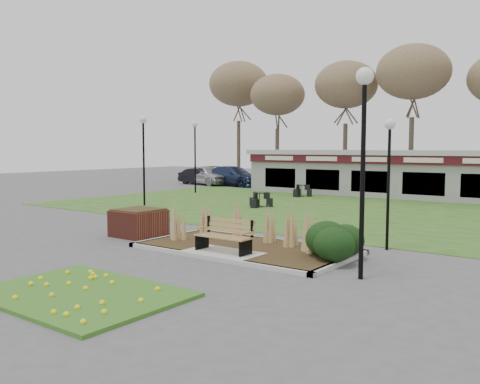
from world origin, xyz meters
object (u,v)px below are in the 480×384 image
Objects in this scene: brick_planter at (139,222)px; car_blue at (233,176)px; park_bench at (225,235)px; bistro_set_a at (259,202)px; car_silver at (207,175)px; car_black at (201,176)px; lamp_post_near_left at (389,155)px; bistro_set_b at (301,193)px; lamp_post_mid_left at (143,140)px; lamp_post_near_right at (364,126)px; food_pavilion at (431,174)px; lamp_post_far_left at (195,141)px.

car_blue reaches higher than brick_planter.
brick_planter is at bearing 170.31° from park_bench.
bistro_set_a is at bearing -133.18° from car_blue.
car_silver is 0.68m from car_black.
car_black is 3.12m from car_blue.
car_black is (-0.67, 0.00, -0.13)m from car_silver.
bistro_set_b is at bearing 128.55° from lamp_post_near_left.
lamp_post_mid_left is 0.87× the size of car_blue.
car_silver is at bearing 139.80° from bistro_set_a.
brick_planter is at bearing 174.09° from lamp_post_near_right.
car_blue is at bearing 133.08° from lamp_post_near_right.
food_pavilion is at bearing 57.93° from bistro_set_a.
car_blue is (-1.81, 6.64, -2.72)m from lamp_post_far_left.
car_blue is (-8.86, 4.68, 0.53)m from bistro_set_b.
lamp_post_mid_left is (-14.51, 3.72, 0.58)m from lamp_post_near_left.
car_blue is (-4.68, 13.92, -2.64)m from lamp_post_mid_left.
car_black is at bearing 132.32° from park_bench.
car_blue is (-15.81, 21.18, 0.20)m from park_bench.
food_pavilion is 7.76m from bistro_set_b.
lamp_post_far_left is at bearing -131.12° from car_silver.
car_black is at bearing 141.28° from bistro_set_a.
lamp_post_mid_left is at bearing -149.67° from bistro_set_a.
bistro_set_a is 0.25× the size of car_blue.
lamp_post_near_left is at bearing -128.21° from car_blue.
lamp_post_near_right is 1.03× the size of car_silver.
bistro_set_a is 14.72m from car_blue.
car_silver reaches higher than bistro_set_b.
lamp_post_near_left is at bearing -32.34° from lamp_post_far_left.
lamp_post_near_right is at bearing -118.40° from car_silver.
lamp_post_near_right reaches higher than brick_planter.
bistro_set_a is at bearing 98.83° from brick_planter.
lamp_post_mid_left is 0.99× the size of car_silver.
lamp_post_far_left is 9.70m from bistro_set_a.
food_pavilion is 11.15m from bistro_set_a.
food_pavilion is 6.03× the size of car_black.
park_bench is 0.07× the size of food_pavilion.
park_bench is 0.35× the size of lamp_post_near_right.
bistro_set_b is at bearing -96.03° from car_silver.
lamp_post_near_right is 23.31m from lamp_post_far_left.
brick_planter is at bearing -81.17° from bistro_set_a.
car_silver is at bearing 141.45° from lamp_post_near_left.
lamp_post_near_left reaches higher than car_silver.
bistro_set_a is (-5.89, 10.32, -0.33)m from park_bench.
lamp_post_near_right is at bearing -25.84° from lamp_post_mid_left.
car_blue is (-11.41, 20.43, 0.31)m from brick_planter.
food_pavilion is at bearing 101.79° from lamp_post_near_left.
car_black is at bearing 160.38° from bistro_set_b.
car_black is (-11.95, 4.26, 0.42)m from bistro_set_b.
brick_planter is 9.69m from bistro_set_a.
lamp_post_far_left reaches higher than car_blue.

